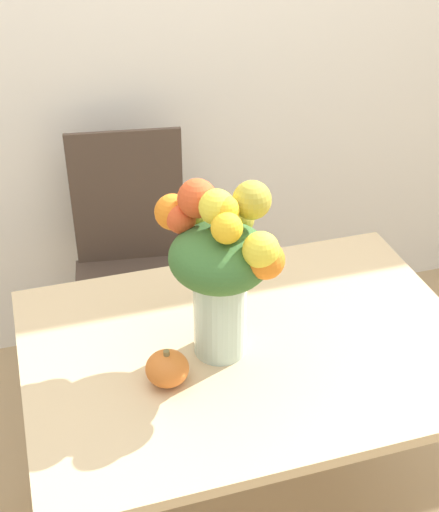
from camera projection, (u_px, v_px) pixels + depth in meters
dining_table at (249, 376)px, 1.88m from camera, size 1.15×0.82×0.74m
flower_vase at (220, 261)px, 1.68m from camera, size 0.25×0.30×0.45m
pumpkin at (167, 368)px, 1.68m from camera, size 0.10×0.10×0.10m
dining_chair_near_window at (133, 266)px, 2.57m from camera, size 0.48×0.48×0.96m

